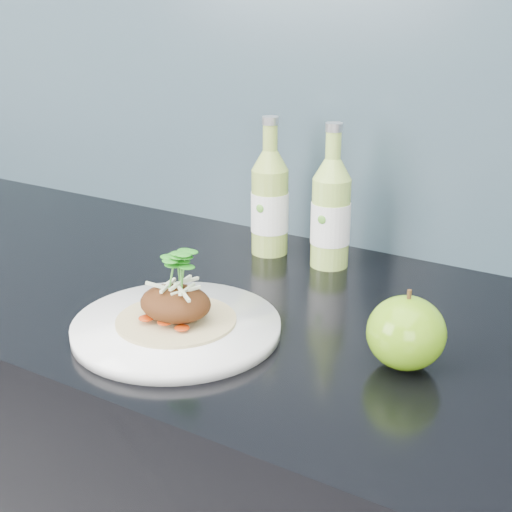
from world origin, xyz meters
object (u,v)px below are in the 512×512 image
object	(u,v)px
cider_bottle_left	(270,203)
cider_bottle_right	(331,213)
dinner_plate	(177,327)
green_apple	(406,333)

from	to	relation	value
cider_bottle_left	cider_bottle_right	distance (m)	0.11
dinner_plate	cider_bottle_left	size ratio (longest dim) A/B	1.32
green_apple	cider_bottle_left	world-z (taller)	cider_bottle_left
green_apple	cider_bottle_left	distance (m)	0.41
dinner_plate	cider_bottle_left	distance (m)	0.33
dinner_plate	cider_bottle_left	bearing A→B (deg)	99.58
cider_bottle_right	cider_bottle_left	bearing A→B (deg)	-157.47
green_apple	cider_bottle_left	bearing A→B (deg)	143.06
green_apple	cider_bottle_right	xyz separation A→B (m)	(-0.22, 0.24, 0.04)
dinner_plate	cider_bottle_right	size ratio (longest dim) A/B	1.32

